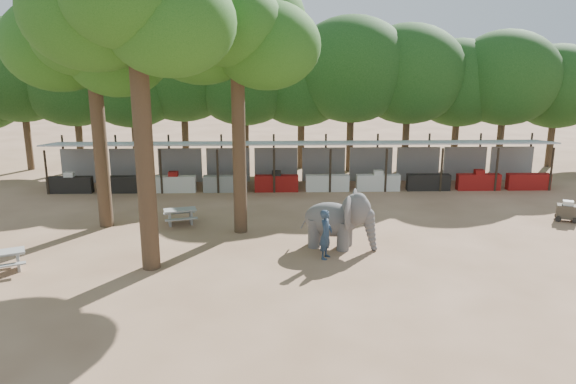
{
  "coord_description": "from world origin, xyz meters",
  "views": [
    {
      "loc": [
        -1.66,
        -16.98,
        7.69
      ],
      "look_at": [
        -1.0,
        5.0,
        2.0
      ],
      "focal_mm": 35.0,
      "sensor_mm": 36.0,
      "label": 1
    }
  ],
  "objects_px": {
    "handler": "(326,234)",
    "cart_back": "(567,211)",
    "yard_tree_left": "(89,34)",
    "elephant": "(339,219)",
    "picnic_table_far": "(180,214)",
    "picnic_table_near": "(2,259)",
    "yard_tree_back": "(233,25)"
  },
  "relations": [
    {
      "from": "handler",
      "to": "cart_back",
      "type": "relative_size",
      "value": 1.64
    },
    {
      "from": "yard_tree_left",
      "to": "cart_back",
      "type": "height_order",
      "value": "yard_tree_left"
    },
    {
      "from": "handler",
      "to": "elephant",
      "type": "bearing_deg",
      "value": -5.5
    },
    {
      "from": "yard_tree_left",
      "to": "handler",
      "type": "relative_size",
      "value": 5.86
    },
    {
      "from": "handler",
      "to": "picnic_table_far",
      "type": "bearing_deg",
      "value": 77.24
    },
    {
      "from": "picnic_table_near",
      "to": "cart_back",
      "type": "distance_m",
      "value": 23.52
    },
    {
      "from": "yard_tree_left",
      "to": "handler",
      "type": "bearing_deg",
      "value": -25.02
    },
    {
      "from": "handler",
      "to": "cart_back",
      "type": "xyz_separation_m",
      "value": [
        11.43,
        4.32,
        -0.47
      ]
    },
    {
      "from": "elephant",
      "to": "picnic_table_far",
      "type": "relative_size",
      "value": 1.82
    },
    {
      "from": "picnic_table_far",
      "to": "yard_tree_back",
      "type": "bearing_deg",
      "value": -33.67
    },
    {
      "from": "elephant",
      "to": "picnic_table_far",
      "type": "xyz_separation_m",
      "value": [
        -6.74,
        3.12,
        -0.68
      ]
    },
    {
      "from": "picnic_table_near",
      "to": "yard_tree_back",
      "type": "bearing_deg",
      "value": 4.5
    },
    {
      "from": "elephant",
      "to": "cart_back",
      "type": "height_order",
      "value": "elephant"
    },
    {
      "from": "cart_back",
      "to": "handler",
      "type": "bearing_deg",
      "value": -135.27
    },
    {
      "from": "yard_tree_back",
      "to": "picnic_table_near",
      "type": "bearing_deg",
      "value": -151.12
    },
    {
      "from": "picnic_table_far",
      "to": "handler",
      "type": "bearing_deg",
      "value": -50.0
    },
    {
      "from": "handler",
      "to": "yard_tree_back",
      "type": "bearing_deg",
      "value": 68.09
    },
    {
      "from": "elephant",
      "to": "yard_tree_back",
      "type": "bearing_deg",
      "value": 171.12
    },
    {
      "from": "handler",
      "to": "picnic_table_near",
      "type": "xyz_separation_m",
      "value": [
        -11.49,
        -0.99,
        -0.46
      ]
    },
    {
      "from": "yard_tree_left",
      "to": "cart_back",
      "type": "relative_size",
      "value": 9.64
    },
    {
      "from": "handler",
      "to": "cart_back",
      "type": "height_order",
      "value": "handler"
    },
    {
      "from": "yard_tree_left",
      "to": "elephant",
      "type": "distance_m",
      "value": 12.76
    },
    {
      "from": "yard_tree_back",
      "to": "handler",
      "type": "distance_m",
      "value": 9.04
    },
    {
      "from": "yard_tree_back",
      "to": "handler",
      "type": "bearing_deg",
      "value": -44.54
    },
    {
      "from": "elephant",
      "to": "handler",
      "type": "distance_m",
      "value": 1.38
    },
    {
      "from": "picnic_table_far",
      "to": "picnic_table_near",
      "type": "bearing_deg",
      "value": -150.02
    },
    {
      "from": "picnic_table_near",
      "to": "cart_back",
      "type": "xyz_separation_m",
      "value": [
        22.92,
        5.31,
        -0.02
      ]
    },
    {
      "from": "yard_tree_back",
      "to": "yard_tree_left",
      "type": "bearing_deg",
      "value": 170.54
    },
    {
      "from": "elephant",
      "to": "handler",
      "type": "bearing_deg",
      "value": -98.72
    },
    {
      "from": "yard_tree_left",
      "to": "handler",
      "type": "xyz_separation_m",
      "value": [
        9.48,
        -4.43,
        -7.26
      ]
    },
    {
      "from": "picnic_table_near",
      "to": "picnic_table_far",
      "type": "bearing_deg",
      "value": 20.22
    },
    {
      "from": "handler",
      "to": "picnic_table_far",
      "type": "relative_size",
      "value": 1.11
    }
  ]
}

